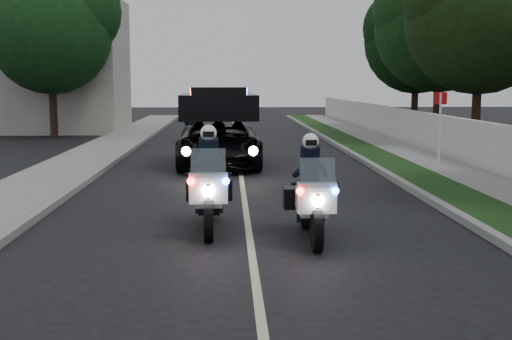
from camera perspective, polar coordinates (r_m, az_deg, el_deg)
The scene contains 20 objects.
ground at distance 10.97m, azimuth -0.44°, elevation -6.52°, with size 120.00×120.00×0.00m, color black.
curb_right at distance 21.27m, azimuth 9.74°, elevation 0.42°, with size 0.20×60.00×0.15m, color gray.
grass_verge at distance 21.43m, azimuth 11.58°, elevation 0.44°, with size 1.20×60.00×0.16m, color #193814.
sidewalk_right at distance 21.78m, azimuth 14.90°, elevation 0.45°, with size 1.40×60.00×0.16m, color gray.
property_wall at distance 22.03m, azimuth 17.44°, elevation 2.19°, with size 0.22×60.00×1.50m, color beige.
curb_left at distance 21.13m, azimuth -12.55°, elevation 0.30°, with size 0.20×60.00×0.15m, color gray.
sidewalk_left at distance 21.35m, azimuth -15.46°, elevation 0.29°, with size 2.00×60.00×0.16m, color gray.
building_far at distance 37.89m, azimuth -17.30°, elevation 8.44°, with size 8.00×6.00×7.00m, color #A8A396.
lane_marking at distance 20.81m, azimuth -1.37°, elevation 0.18°, with size 0.12×50.00×0.01m, color #BFB78C.
police_moto_left at distance 12.27m, azimuth -3.98°, elevation -5.02°, with size 0.78×2.23×1.89m, color silver, non-canonical shape.
police_moto_right at distance 11.57m, azimuth 4.63°, elevation -5.80°, with size 0.74×2.11×1.80m, color silver, non-canonical shape.
police_suv at distance 21.37m, azimuth -3.16°, elevation 0.35°, with size 2.54×5.49×2.67m, color black.
bicycle at distance 31.54m, azimuth -5.62°, elevation 2.63°, with size 0.65×1.86×0.97m, color black.
cyclist at distance 31.54m, azimuth -5.62°, elevation 2.63°, with size 0.55×0.37×1.53m, color black.
sign_post at distance 21.12m, azimuth 15.17°, elevation 0.01°, with size 0.38×0.38×2.43m, color #B3140C, non-canonical shape.
tree_right_c at distance 28.78m, azimuth 18.02°, elevation 1.84°, with size 5.93×5.93×9.88m, color black, non-canonical shape.
tree_right_d at distance 32.67m, azimuth 14.99°, elevation 2.58°, with size 6.00×6.00×10.00m, color #153C14, non-canonical shape.
tree_right_e at distance 37.49m, azimuth 13.21°, elevation 3.24°, with size 5.57×5.57×9.29m, color black, non-canonical shape.
tree_left_near at distance 33.41m, azimuth -16.70°, elevation 2.62°, with size 5.71×5.71×9.52m, color #133A15, non-canonical shape.
tree_left_far at distance 40.01m, azimuth -15.84°, elevation 3.41°, with size 5.03×5.03×8.39m, color #123410, non-canonical shape.
Camera 1 is at (-0.35, -10.64, 2.66)m, focal length 47.23 mm.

